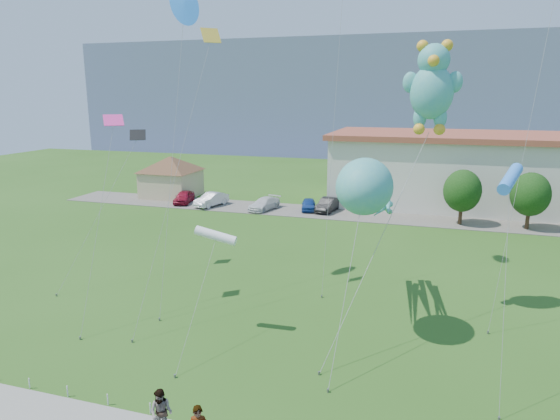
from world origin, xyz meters
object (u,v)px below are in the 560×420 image
object	(u,v)px
pavilion	(171,173)
parked_car_silver	(211,199)
pedestrian_right	(161,413)
octopus_kite	(367,196)
parked_car_red	(184,197)
parked_car_white	(264,204)
parked_car_black	(328,205)
parked_car_blue	(309,204)
teddy_bear_kite	(432,85)

from	to	relation	value
pavilion	parked_car_silver	bearing A→B (deg)	-27.90
pedestrian_right	octopus_kite	xyz separation A→B (m)	(5.80, 11.60, 6.31)
pavilion	pedestrian_right	size ratio (longest dim) A/B	5.00
parked_car_red	parked_car_white	xyz separation A→B (m)	(10.12, -0.48, -0.06)
pedestrian_right	octopus_kite	bearing A→B (deg)	58.82
octopus_kite	parked_car_red	bearing A→B (deg)	133.93
parked_car_silver	parked_car_black	size ratio (longest dim) A/B	1.03
pavilion	parked_car_silver	distance (m)	8.40
pavilion	octopus_kite	bearing A→B (deg)	-45.81
parked_car_red	parked_car_blue	bearing A→B (deg)	-8.31
parked_car_red	parked_car_blue	distance (m)	14.88
parked_car_white	parked_car_blue	size ratio (longest dim) A/B	1.23
pavilion	parked_car_black	bearing A→B (deg)	-6.69
pedestrian_right	parked_car_white	xyz separation A→B (m)	(-8.61, 36.57, -0.30)
parked_car_white	pavilion	bearing A→B (deg)	179.23
parked_car_red	parked_car_silver	distance (m)	3.75
parked_car_blue	parked_car_red	bearing A→B (deg)	169.83
parked_car_silver	parked_car_black	bearing A→B (deg)	22.38
pavilion	octopus_kite	size ratio (longest dim) A/B	0.74
octopus_kite	teddy_bear_kite	size ratio (longest dim) A/B	0.81
parked_car_black	parked_car_red	bearing A→B (deg)	-169.22
octopus_kite	teddy_bear_kite	world-z (taller)	teddy_bear_kite
parked_car_red	parked_car_silver	world-z (taller)	parked_car_silver
parked_car_red	pedestrian_right	bearing A→B (deg)	-74.40
parked_car_blue	octopus_kite	distance (m)	28.71
pavilion	parked_car_blue	xyz separation A→B (m)	(18.31, -2.56, -2.33)
parked_car_blue	parked_car_black	distance (m)	2.13
teddy_bear_kite	octopus_kite	bearing A→B (deg)	-131.89
pavilion	parked_car_red	world-z (taller)	pavilion
parked_car_black	octopus_kite	world-z (taller)	octopus_kite
pedestrian_right	octopus_kite	size ratio (longest dim) A/B	0.15
pedestrian_right	teddy_bear_kite	world-z (taller)	teddy_bear_kite
parked_car_white	octopus_kite	world-z (taller)	octopus_kite
teddy_bear_kite	parked_car_silver	bearing A→B (deg)	137.35
octopus_kite	teddy_bear_kite	distance (m)	7.10
parked_car_red	parked_car_silver	xyz separation A→B (m)	(3.72, -0.48, 0.03)
teddy_bear_kite	pedestrian_right	bearing A→B (deg)	-120.34
pavilion	pedestrian_right	world-z (taller)	pavilion
pedestrian_right	teddy_bear_kite	distance (m)	20.90
parked_car_blue	parked_car_black	bearing A→B (deg)	-8.65
pedestrian_right	parked_car_black	world-z (taller)	pedestrian_right
pedestrian_right	parked_car_silver	bearing A→B (deg)	107.68
pavilion	teddy_bear_kite	size ratio (longest dim) A/B	0.60
pedestrian_right	parked_car_black	size ratio (longest dim) A/B	0.42
parked_car_red	octopus_kite	xyz separation A→B (m)	(24.52, -25.46, 6.55)
parked_car_blue	pavilion	bearing A→B (deg)	158.98
pavilion	parked_car_white	world-z (taller)	pavilion
parked_car_red	octopus_kite	distance (m)	35.94
pavilion	octopus_kite	xyz separation A→B (m)	(27.96, -28.77, 4.31)
octopus_kite	parked_car_black	bearing A→B (deg)	105.94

